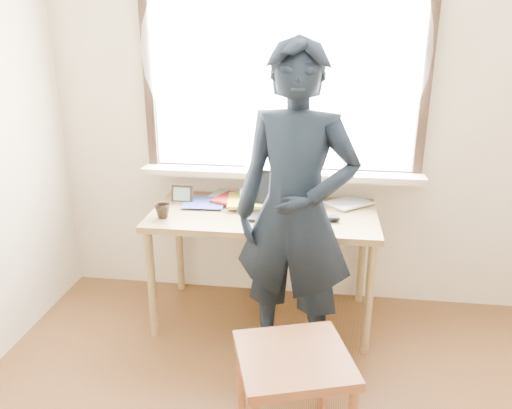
# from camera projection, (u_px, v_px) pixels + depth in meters

# --- Properties ---
(room_shell) EXTENTS (3.52, 4.02, 2.61)m
(room_shell) POSITION_uv_depth(u_px,v_px,m) (292.00, 100.00, 1.45)
(room_shell) COLOR beige
(room_shell) RESTS_ON ground
(desk) EXTENTS (1.40, 0.70, 0.75)m
(desk) POSITION_uv_depth(u_px,v_px,m) (264.00, 224.00, 3.13)
(desk) COLOR olive
(desk) RESTS_ON ground
(laptop) EXTENTS (0.40, 0.34, 0.25)m
(laptop) POSITION_uv_depth(u_px,v_px,m) (281.00, 206.00, 3.05)
(laptop) COLOR black
(laptop) RESTS_ON desk
(mug_white) EXTENTS (0.17, 0.17, 0.10)m
(mug_white) POSITION_uv_depth(u_px,v_px,m) (249.00, 195.00, 3.28)
(mug_white) COLOR white
(mug_white) RESTS_ON desk
(mug_dark) EXTENTS (0.13, 0.13, 0.09)m
(mug_dark) POSITION_uv_depth(u_px,v_px,m) (163.00, 211.00, 3.00)
(mug_dark) COLOR black
(mug_dark) RESTS_ON desk
(mouse) EXTENTS (0.10, 0.07, 0.04)m
(mouse) POSITION_uv_depth(u_px,v_px,m) (332.00, 218.00, 2.96)
(mouse) COLOR black
(mouse) RESTS_ON desk
(desk_clutter) EXTENTS (0.88, 0.52, 0.05)m
(desk_clutter) POSITION_uv_depth(u_px,v_px,m) (218.00, 194.00, 3.36)
(desk_clutter) COLOR gold
(desk_clutter) RESTS_ON desk
(book_a) EXTENTS (0.25, 0.30, 0.02)m
(book_a) POSITION_uv_depth(u_px,v_px,m) (218.00, 194.00, 3.40)
(book_a) COLOR white
(book_a) RESTS_ON desk
(book_b) EXTENTS (0.33, 0.33, 0.02)m
(book_b) POSITION_uv_depth(u_px,v_px,m) (338.00, 199.00, 3.31)
(book_b) COLOR white
(book_b) RESTS_ON desk
(picture_frame) EXTENTS (0.14, 0.02, 0.11)m
(picture_frame) POSITION_uv_depth(u_px,v_px,m) (182.00, 195.00, 3.25)
(picture_frame) COLOR black
(picture_frame) RESTS_ON desk
(work_chair) EXTENTS (0.60, 0.58, 0.49)m
(work_chair) POSITION_uv_depth(u_px,v_px,m) (293.00, 369.00, 2.20)
(work_chair) COLOR brown
(work_chair) RESTS_ON ground
(person) EXTENTS (0.73, 0.55, 1.81)m
(person) POSITION_uv_depth(u_px,v_px,m) (295.00, 213.00, 2.65)
(person) COLOR black
(person) RESTS_ON ground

